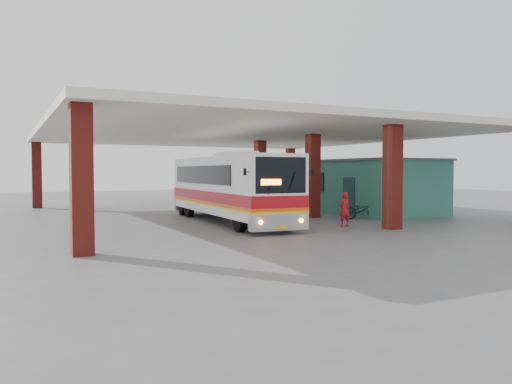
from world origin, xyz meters
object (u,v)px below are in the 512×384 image
Objects in this scene: pedestrian at (344,209)px; red_chair at (292,203)px; motorcycle at (362,210)px; coach_bus at (229,188)px.

pedestrian is 10.38m from red_chair.
pedestrian reaches higher than motorcycle.
coach_bus is 14.51× the size of red_chair.
red_chair is (0.39, 7.45, -0.11)m from motorcycle.
coach_bus is 9.14m from red_chair.
coach_bus is at bearing -44.94° from pedestrian.
motorcycle is 2.26× the size of red_chair.
pedestrian is (-2.90, -2.39, 0.29)m from motorcycle.
coach_bus is 5.61m from pedestrian.
motorcycle is at bearing -11.24° from coach_bus.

